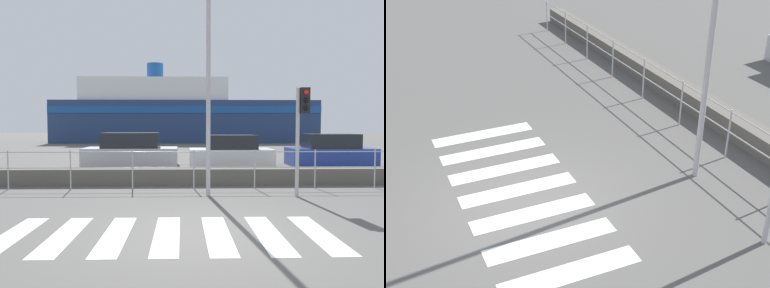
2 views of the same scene
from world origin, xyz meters
The scene contains 4 objects.
ground_plane centered at (0.00, 0.00, 0.00)m, with size 160.00×160.00×0.00m, color #565451.
crosswalk centered at (-0.63, 0.00, 0.00)m, with size 5.85×2.40×0.01m.
seawall centered at (0.00, 5.56, 0.26)m, with size 24.60×0.55×0.51m.
harbor_fence centered at (0.00, 4.68, 0.78)m, with size 22.18×0.04×1.18m.
Camera 2 is at (8.20, -2.61, 5.92)m, focal length 50.00 mm.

